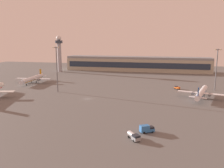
{
  "coord_description": "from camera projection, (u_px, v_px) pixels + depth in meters",
  "views": [
    {
      "loc": [
        46.37,
        -135.93,
        36.04
      ],
      "look_at": [
        8.41,
        30.77,
        4.0
      ],
      "focal_mm": 38.53,
      "sensor_mm": 36.0,
      "label": 1
    }
  ],
  "objects": [
    {
      "name": "ground_plane",
      "position": [
        87.0,
        99.0,
        147.03
      ],
      "size": [
        416.0,
        416.0,
        0.0
      ],
      "primitive_type": "plane",
      "color": "#605E5B"
    },
    {
      "name": "terminal_building",
      "position": [
        137.0,
        64.0,
        274.5
      ],
      "size": [
        161.57,
        22.4,
        16.4
      ],
      "color": "#B2AD99",
      "rests_on": "ground"
    },
    {
      "name": "control_tower",
      "position": [
        59.0,
        51.0,
        265.68
      ],
      "size": [
        8.0,
        8.0,
        39.92
      ],
      "color": "#A8A8B2",
      "rests_on": "ground"
    },
    {
      "name": "airplane_taxiway_distant",
      "position": [
        201.0,
        93.0,
        147.81
      ],
      "size": [
        28.28,
        36.05,
        9.38
      ],
      "rotation": [
        0.0,
        0.0,
        -0.26
      ],
      "color": "white",
      "rests_on": "ground"
    },
    {
      "name": "airplane_terminal_side",
      "position": [
        33.0,
        79.0,
        199.54
      ],
      "size": [
        29.74,
        38.17,
        9.79
      ],
      "rotation": [
        0.0,
        0.0,
        3.22
      ],
      "color": "silver",
      "rests_on": "ground"
    },
    {
      "name": "fuel_truck",
      "position": [
        134.0,
        136.0,
        87.18
      ],
      "size": [
        5.58,
        6.23,
        2.35
      ],
      "rotation": [
        0.0,
        0.0,
        3.82
      ],
      "color": "gray",
      "rests_on": "ground"
    },
    {
      "name": "cargo_loader",
      "position": [
        177.0,
        88.0,
        175.14
      ],
      "size": [
        4.3,
        4.33,
        2.25
      ],
      "rotation": [
        0.0,
        0.0,
        0.78
      ],
      "color": "#D85919",
      "rests_on": "ground"
    },
    {
      "name": "catering_truck",
      "position": [
        147.0,
        129.0,
        93.76
      ],
      "size": [
        6.08,
        4.8,
        3.05
      ],
      "rotation": [
        0.0,
        0.0,
        5.22
      ],
      "color": "#3372BF",
      "rests_on": "ground"
    },
    {
      "name": "apron_light_central",
      "position": [
        57.0,
        67.0,
        163.39
      ],
      "size": [
        4.8,
        0.9,
        31.09
      ],
      "color": "slate",
      "rests_on": "ground"
    },
    {
      "name": "apron_light_west",
      "position": [
        217.0,
        67.0,
        169.0
      ],
      "size": [
        4.8,
        0.9,
        29.46
      ],
      "color": "slate",
      "rests_on": "ground"
    }
  ]
}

